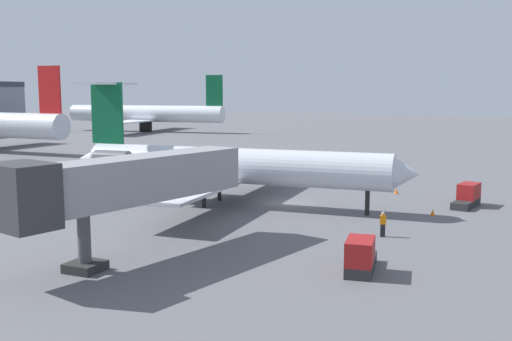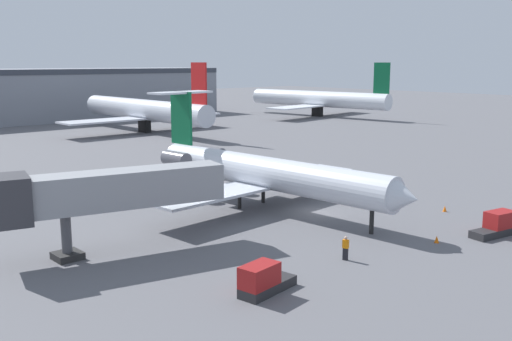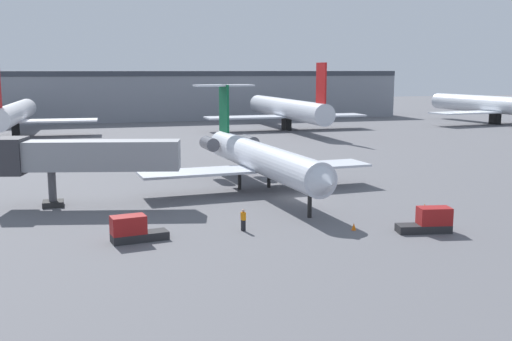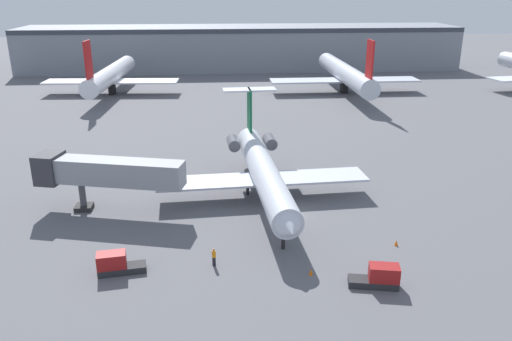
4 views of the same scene
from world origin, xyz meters
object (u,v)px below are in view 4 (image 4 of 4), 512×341
Objects in this scene: traffic_cone_far at (396,243)px; traffic_cone_near at (311,272)px; ground_crew_marshaller at (214,257)px; baggage_tug_trailing at (116,264)px; parked_airliner_west_mid at (111,75)px; jet_bridge at (100,172)px; parked_airliner_centre at (345,74)px; regional_jet at (263,169)px; baggage_tug_lead at (379,277)px.

traffic_cone_near is at bearing -153.35° from traffic_cone_far.
baggage_tug_trailing reaches higher than ground_crew_marshaller.
parked_airliner_west_mid is (-14.10, 76.26, 3.32)m from baggage_tug_trailing.
ground_crew_marshaller is 17.20m from traffic_cone_far.
parked_airliner_centre is at bearing 55.92° from jet_bridge.
ground_crew_marshaller is (11.80, -12.45, -3.64)m from jet_bridge.
parked_airliner_centre reaches higher than regional_jet.
jet_bridge reaches higher than traffic_cone_near.
parked_airliner_west_mid reaches higher than baggage_tug_trailing.
baggage_tug_lead is 0.11× the size of parked_airliner_centre.
jet_bridge is 30.86m from traffic_cone_far.
parked_airliner_centre is at bearing 74.31° from traffic_cone_near.
baggage_tug_lead is at bearing -65.99° from parked_airliner_west_mid.
baggage_tug_lead is at bearing -17.93° from ground_crew_marshaller.
jet_bridge is 17.53m from ground_crew_marshaller.
baggage_tug_lead is 87.67m from parked_airliner_west_mid.
parked_airliner_west_mid is (-10.54, 63.28, -0.33)m from jet_bridge.
parked_airliner_centre reaches higher than baggage_tug_lead.
regional_jet is at bearing 69.02° from ground_crew_marshaller.
parked_airliner_west_mid reaches higher than traffic_cone_near.
jet_bridge is at bearing -80.55° from parked_airliner_west_mid.
regional_jet is at bearing 7.13° from jet_bridge.
jet_bridge is at bearing -172.87° from regional_jet.
baggage_tug_trailing is 0.12× the size of parked_airliner_west_mid.
ground_crew_marshaller is 8.44m from traffic_cone_near.
parked_airliner_centre is at bearing 80.19° from traffic_cone_far.
traffic_cone_near is (-5.18, 2.14, -0.56)m from baggage_tug_lead.
baggage_tug_trailing is 77.63m from parked_airliner_west_mid.
ground_crew_marshaller is 8.26m from baggage_tug_trailing.
traffic_cone_far is 83.40m from parked_airliner_west_mid.
traffic_cone_near is at bearing -14.94° from ground_crew_marshaller.
traffic_cone_far is (25.27, 2.84, -0.56)m from baggage_tug_trailing.
jet_bridge reaches higher than baggage_tug_trailing.
parked_airliner_centre is at bearing 67.98° from regional_jet.
parked_airliner_centre reaches higher than traffic_cone_far.
ground_crew_marshaller is at bearing 3.76° from baggage_tug_trailing.
baggage_tug_trailing is at bearing -116.98° from parked_airliner_centre.
parked_airliner_west_mid is (-27.94, 61.10, 0.70)m from regional_jet.
traffic_cone_near is at bearing -36.26° from jet_bridge.
regional_jet is 7.34× the size of baggage_tug_lead.
parked_airliner_centre is (12.26, 70.87, 3.98)m from traffic_cone_far.
baggage_tug_trailing is at bearing -132.40° from regional_jet.
regional_jet is at bearing -65.42° from parked_airliner_west_mid.
parked_airliner_west_mid is at bearing 99.45° from jet_bridge.
regional_jet is at bearing 98.54° from traffic_cone_near.
baggage_tug_lead and baggage_tug_trailing have the same top height.
regional_jet is at bearing 132.82° from traffic_cone_far.
traffic_cone_far is (3.72, 6.60, -0.56)m from baggage_tug_lead.
parked_airliner_centre reaches higher than baggage_tug_trailing.
regional_jet is 0.88× the size of parked_airliner_west_mid.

